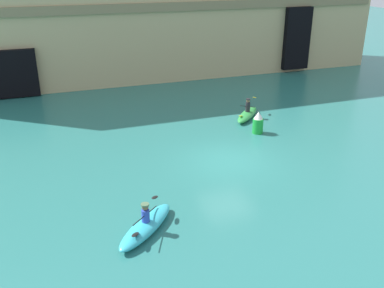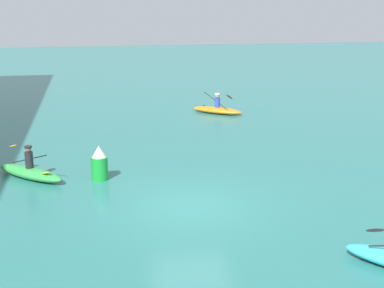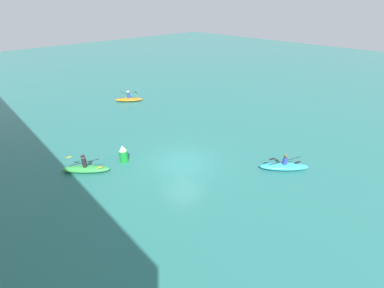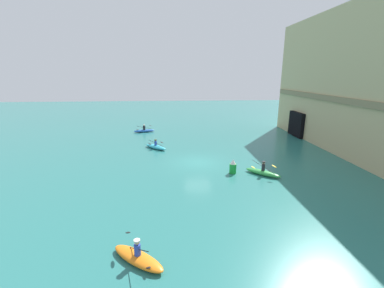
# 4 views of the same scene
# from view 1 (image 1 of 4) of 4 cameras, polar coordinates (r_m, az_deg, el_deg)

# --- Properties ---
(ground_plane) EXTENTS (120.00, 120.00, 0.00)m
(ground_plane) POSITION_cam_1_polar(r_m,az_deg,el_deg) (20.36, 4.76, -2.21)
(ground_plane) COLOR #28706B
(kayak_green) EXTENTS (2.65, 2.74, 1.20)m
(kayak_green) POSITION_cam_1_polar(r_m,az_deg,el_deg) (26.02, 7.40, 3.99)
(kayak_green) COLOR green
(kayak_green) RESTS_ON ground
(kayak_cyan) EXTENTS (2.80, 2.83, 1.10)m
(kayak_cyan) POSITION_cam_1_polar(r_m,az_deg,el_deg) (15.22, -6.15, -10.74)
(kayak_cyan) COLOR #33B2C6
(kayak_cyan) RESTS_ON ground
(marker_buoy) EXTENTS (0.58, 0.58, 1.23)m
(marker_buoy) POSITION_cam_1_polar(r_m,az_deg,el_deg) (23.63, 8.79, 2.77)
(marker_buoy) COLOR green
(marker_buoy) RESTS_ON ground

